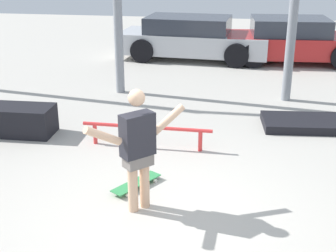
% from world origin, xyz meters
% --- Properties ---
extents(ground_plane, '(36.00, 36.00, 0.00)m').
position_xyz_m(ground_plane, '(0.00, 0.00, 0.00)').
color(ground_plane, '#B2ADA3').
extents(skateboarder, '(1.07, 1.09, 1.61)m').
position_xyz_m(skateboarder, '(-0.32, 0.12, 0.89)').
color(skateboarder, '#DBAD89').
rests_on(skateboarder, ground_plane).
extents(skateboard, '(0.61, 0.81, 0.08)m').
position_xyz_m(skateboard, '(-0.49, 0.67, 0.06)').
color(skateboard, '#338C4C').
rests_on(skateboard, ground_plane).
extents(grind_rail, '(2.22, 0.10, 0.39)m').
position_xyz_m(grind_rail, '(-0.63, 2.10, 0.31)').
color(grind_rail, red).
rests_on(grind_rail, ground_plane).
extents(parked_car_silver, '(4.57, 2.16, 1.27)m').
position_xyz_m(parked_car_silver, '(-0.64, 9.01, 0.63)').
color(parked_car_silver, '#B7BABF').
rests_on(parked_car_silver, ground_plane).
extents(parked_car_red, '(4.06, 2.16, 1.29)m').
position_xyz_m(parked_car_red, '(2.32, 9.08, 0.63)').
color(parked_car_red, red).
rests_on(parked_car_red, ground_plane).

